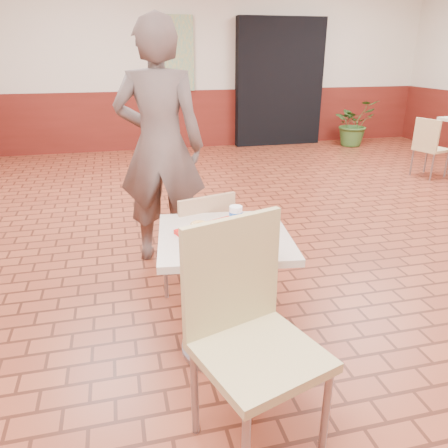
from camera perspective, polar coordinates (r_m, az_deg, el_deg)
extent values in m
cube|color=brown|center=(3.77, 15.56, -5.01)|extent=(8.00, 10.00, 0.01)
cube|color=beige|center=(8.10, -1.46, 20.66)|extent=(8.00, 0.01, 3.00)
cube|color=#591811|center=(8.16, -1.36, 13.61)|extent=(8.00, 0.04, 1.00)
cube|color=black|center=(8.34, 7.24, 17.78)|extent=(1.60, 0.22, 2.20)
cube|color=gray|center=(7.93, -5.91, 21.26)|extent=(0.50, 0.03, 1.20)
cube|color=#C4B29E|center=(2.33, 0.00, -1.81)|extent=(0.69, 0.69, 0.04)
cylinder|color=gray|center=(2.50, 0.00, -9.51)|extent=(0.08, 0.08, 0.69)
cylinder|color=gray|center=(2.69, 0.00, -15.57)|extent=(0.50, 0.50, 0.03)
cube|color=tan|center=(1.87, 4.68, -16.74)|extent=(0.59, 0.59, 0.04)
cube|color=tan|center=(1.86, 1.07, -6.54)|extent=(0.46, 0.18, 0.51)
cylinder|color=gray|center=(2.03, 13.11, -23.12)|extent=(0.03, 0.03, 0.46)
cylinder|color=gray|center=(2.08, -3.86, -21.06)|extent=(0.03, 0.03, 0.46)
cylinder|color=gray|center=(2.25, 5.66, -17.35)|extent=(0.03, 0.03, 0.46)
cube|color=tan|center=(2.94, -3.66, -3.59)|extent=(0.47, 0.47, 0.04)
cube|color=tan|center=(2.70, -2.16, -0.60)|extent=(0.37, 0.13, 0.42)
cylinder|color=gray|center=(3.22, -2.25, -5.19)|extent=(0.03, 0.03, 0.37)
cylinder|color=gray|center=(3.10, -7.64, -6.50)|extent=(0.03, 0.03, 0.37)
cylinder|color=gray|center=(2.97, 0.69, -7.67)|extent=(0.03, 0.03, 0.37)
cylinder|color=gray|center=(2.84, -5.08, -9.23)|extent=(0.03, 0.03, 0.37)
imported|color=brown|center=(3.48, -8.34, 10.01)|extent=(0.79, 0.62, 1.90)
cube|color=red|center=(2.32, 0.00, -1.11)|extent=(0.43, 0.33, 0.02)
cube|color=#E18585|center=(2.31, 0.00, -0.80)|extent=(0.38, 0.28, 0.00)
torus|color=#F0B457|center=(2.34, -3.28, -0.14)|extent=(0.12, 0.12, 0.03)
ellipsoid|color=#E48142|center=(2.30, 1.74, -0.43)|extent=(0.14, 0.09, 0.04)
cube|color=#EEE4CE|center=(2.29, 1.74, 0.06)|extent=(0.13, 0.07, 0.01)
ellipsoid|color=#A26B16|center=(2.30, 0.27, -0.67)|extent=(0.03, 0.03, 0.02)
cylinder|color=white|center=(2.40, 1.55, 1.28)|extent=(0.07, 0.07, 0.09)
cylinder|color=blue|center=(2.40, 1.55, 1.39)|extent=(0.07, 0.07, 0.02)
cube|color=#D5BC80|center=(6.74, 25.46, 8.80)|extent=(0.47, 0.47, 0.04)
cube|color=#D5BC80|center=(6.56, 24.93, 10.57)|extent=(0.14, 0.36, 0.41)
cylinder|color=gray|center=(6.82, 27.04, 6.95)|extent=(0.03, 0.03, 0.36)
cylinder|color=gray|center=(6.99, 24.87, 7.61)|extent=(0.03, 0.03, 0.36)
cylinder|color=gray|center=(6.56, 25.53, 6.69)|extent=(0.03, 0.03, 0.36)
cylinder|color=gray|center=(6.73, 23.31, 7.38)|extent=(0.03, 0.03, 0.36)
imported|color=#355A24|center=(8.54, 16.57, 12.54)|extent=(0.87, 0.79, 0.83)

